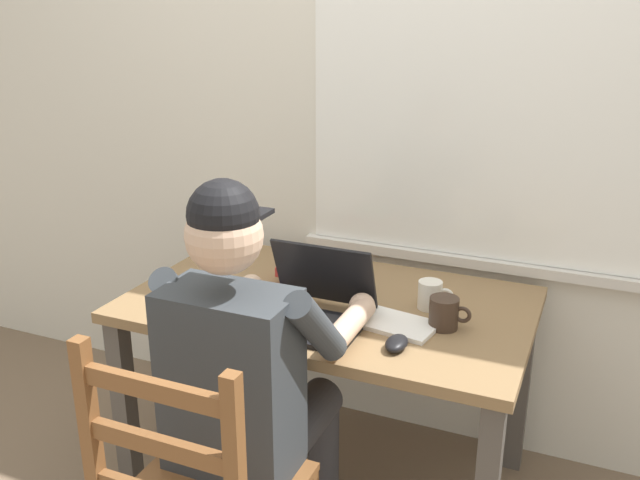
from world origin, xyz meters
TOP-DOWN VIEW (x-y plane):
  - ground_plane at (0.00, 0.00)m, footprint 8.00×8.00m
  - back_wall at (0.01, 0.47)m, footprint 6.00×0.08m
  - desk at (0.00, 0.00)m, footprint 1.29×0.78m
  - seated_person at (-0.04, -0.46)m, footprint 0.50×0.60m
  - laptop at (0.01, -0.16)m, footprint 0.33×0.31m
  - computer_mouse at (0.30, -0.24)m, footprint 0.06×0.10m
  - coffee_mug_white at (0.32, 0.06)m, footprint 0.11×0.08m
  - coffee_mug_dark at (0.39, -0.06)m, footprint 0.13×0.09m
  - book_stack_main at (-0.12, 0.12)m, footprint 0.21×0.16m
  - paper_pile_near_laptop at (-0.35, -0.10)m, footprint 0.24×0.21m
  - paper_pile_back_corner at (-0.25, -0.16)m, footprint 0.28×0.20m
  - paper_pile_side at (0.26, -0.10)m, footprint 0.26×0.19m
  - landscape_photo_print at (-0.23, -0.07)m, footprint 0.15×0.13m

SIDE VIEW (x-z plane):
  - ground_plane at x=0.00m, z-range 0.00..0.00m
  - desk at x=0.00m, z-range 0.26..0.96m
  - seated_person at x=-0.04m, z-range 0.06..1.29m
  - landscape_photo_print at x=-0.23m, z-range 0.70..0.70m
  - paper_pile_back_corner at x=-0.25m, z-range 0.70..0.71m
  - paper_pile_near_laptop at x=-0.35m, z-range 0.70..0.71m
  - paper_pile_side at x=0.26m, z-range 0.70..0.71m
  - computer_mouse at x=0.30m, z-range 0.70..0.73m
  - book_stack_main at x=-0.12m, z-range 0.70..0.78m
  - coffee_mug_white at x=0.32m, z-range 0.70..0.79m
  - coffee_mug_dark at x=0.39m, z-range 0.70..0.80m
  - laptop at x=0.01m, z-range 0.64..0.86m
  - back_wall at x=0.01m, z-range 0.00..2.60m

